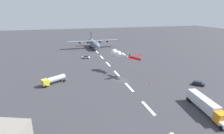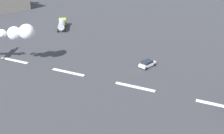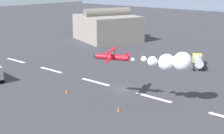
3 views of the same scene
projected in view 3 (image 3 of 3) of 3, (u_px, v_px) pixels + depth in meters
The scene contains 10 objects.
ground_plane at pixel (122, 89), 68.53m from camera, with size 440.00×440.00×0.00m, color #38383D.
runway_stripe_2 at pixel (16, 60), 92.94m from camera, with size 8.00×0.90×0.01m, color white.
runway_stripe_3 at pixel (51, 70), 83.18m from camera, with size 8.00×0.90×0.01m, color white.
runway_stripe_4 at pixel (95, 82), 73.41m from camera, with size 8.00×0.90×0.01m, color white.
runway_stripe_5 at pixel (153, 98), 63.64m from camera, with size 8.00×0.90×0.01m, color white.
stunt_biplane_red at pixel (167, 61), 57.95m from camera, with size 16.75×10.27×3.49m.
fuel_tanker_truck at pixel (198, 60), 85.63m from camera, with size 6.88×9.09×2.90m.
hangar_building at pixel (107, 27), 123.65m from camera, with size 26.86×25.32×11.81m.
traffic_cone_near at pixel (67, 91), 66.30m from camera, with size 0.44×0.44×0.75m, color orange.
traffic_cone_far at pixel (119, 109), 56.84m from camera, with size 0.44×0.44×0.75m, color orange.
Camera 3 is at (41.33, -50.44, 21.65)m, focal length 53.71 mm.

